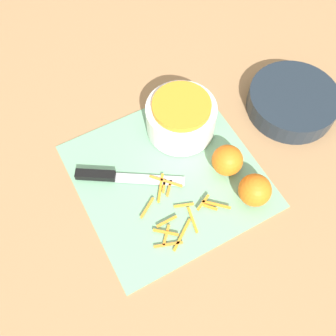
# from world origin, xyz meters

# --- Properties ---
(ground_plane) EXTENTS (4.00, 4.00, 0.00)m
(ground_plane) POSITION_xyz_m (0.00, 0.00, 0.00)
(ground_plane) COLOR #9E754C
(cutting_board) EXTENTS (0.37, 0.38, 0.01)m
(cutting_board) POSITION_xyz_m (0.00, 0.00, 0.00)
(cutting_board) COLOR #75AD84
(cutting_board) RESTS_ON ground_plane
(bowl_speckled) EXTENTS (0.16, 0.16, 0.09)m
(bowl_speckled) POSITION_xyz_m (-0.09, 0.08, 0.05)
(bowl_speckled) COLOR silver
(bowl_speckled) RESTS_ON cutting_board
(bowl_dark) EXTENTS (0.21, 0.21, 0.05)m
(bowl_dark) POSITION_xyz_m (-0.02, 0.34, 0.03)
(bowl_dark) COLOR #1E2833
(bowl_dark) RESTS_ON ground_plane
(knife) EXTENTS (0.14, 0.21, 0.02)m
(knife) POSITION_xyz_m (-0.05, -0.11, 0.01)
(knife) COLOR black
(knife) RESTS_ON cutting_board
(orange_left) EXTENTS (0.07, 0.07, 0.07)m
(orange_left) POSITION_xyz_m (0.13, 0.13, 0.04)
(orange_left) COLOR orange
(orange_left) RESTS_ON cutting_board
(orange_right) EXTENTS (0.07, 0.07, 0.07)m
(orange_right) POSITION_xyz_m (0.04, 0.12, 0.04)
(orange_right) COLOR orange
(orange_right) RESTS_ON cutting_board
(peel_pile) EXTENTS (0.17, 0.18, 0.01)m
(peel_pile) POSITION_xyz_m (0.08, -0.02, 0.01)
(peel_pile) COLOR orange
(peel_pile) RESTS_ON cutting_board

